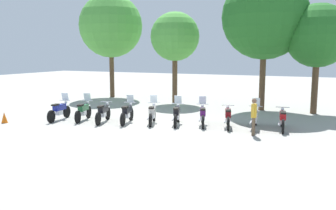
{
  "coord_description": "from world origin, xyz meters",
  "views": [
    {
      "loc": [
        7.18,
        -15.67,
        3.52
      ],
      "look_at": [
        0.0,
        0.5,
        0.9
      ],
      "focal_mm": 37.94,
      "sensor_mm": 36.0,
      "label": 1
    }
  ],
  "objects_px": {
    "motorcycle_5": "(177,114)",
    "traffic_cone": "(4,118)",
    "motorcycle_6": "(203,115)",
    "tree_3": "(318,36)",
    "motorcycle_4": "(152,113)",
    "tree_2": "(265,17)",
    "person_0": "(254,114)",
    "tree_1": "(175,37)",
    "motorcycle_0": "(60,110)",
    "motorcycle_3": "(127,113)",
    "motorcycle_8": "(255,117)",
    "motorcycle_7": "(228,117)",
    "motorcycle_9": "(283,119)",
    "motorcycle_2": "(103,112)",
    "motorcycle_1": "(83,111)",
    "tree_0": "(111,26)"
  },
  "relations": [
    {
      "from": "person_0",
      "to": "tree_3",
      "type": "height_order",
      "value": "tree_3"
    },
    {
      "from": "motorcycle_8",
      "to": "tree_3",
      "type": "relative_size",
      "value": 0.35
    },
    {
      "from": "motorcycle_5",
      "to": "motorcycle_8",
      "type": "height_order",
      "value": "same"
    },
    {
      "from": "motorcycle_1",
      "to": "person_0",
      "type": "height_order",
      "value": "person_0"
    },
    {
      "from": "motorcycle_6",
      "to": "motorcycle_4",
      "type": "bearing_deg",
      "value": 83.55
    },
    {
      "from": "tree_3",
      "to": "tree_2",
      "type": "bearing_deg",
      "value": 178.46
    },
    {
      "from": "motorcycle_9",
      "to": "person_0",
      "type": "xyz_separation_m",
      "value": [
        -1.01,
        -1.66,
        0.43
      ]
    },
    {
      "from": "motorcycle_7",
      "to": "tree_2",
      "type": "height_order",
      "value": "tree_2"
    },
    {
      "from": "motorcycle_6",
      "to": "tree_3",
      "type": "bearing_deg",
      "value": -59.17
    },
    {
      "from": "motorcycle_0",
      "to": "motorcycle_2",
      "type": "relative_size",
      "value": 1.02
    },
    {
      "from": "motorcycle_3",
      "to": "person_0",
      "type": "bearing_deg",
      "value": -106.69
    },
    {
      "from": "motorcycle_5",
      "to": "tree_1",
      "type": "relative_size",
      "value": 0.34
    },
    {
      "from": "motorcycle_8",
      "to": "tree_2",
      "type": "xyz_separation_m",
      "value": [
        -0.62,
        5.61,
        5.11
      ]
    },
    {
      "from": "motorcycle_0",
      "to": "traffic_cone",
      "type": "distance_m",
      "value": 2.69
    },
    {
      "from": "motorcycle_0",
      "to": "motorcycle_3",
      "type": "relative_size",
      "value": 1.01
    },
    {
      "from": "person_0",
      "to": "tree_2",
      "type": "height_order",
      "value": "tree_2"
    },
    {
      "from": "tree_2",
      "to": "person_0",
      "type": "bearing_deg",
      "value": -83.31
    },
    {
      "from": "motorcycle_6",
      "to": "motorcycle_0",
      "type": "bearing_deg",
      "value": 83.54
    },
    {
      "from": "tree_1",
      "to": "tree_3",
      "type": "height_order",
      "value": "tree_1"
    },
    {
      "from": "motorcycle_3",
      "to": "traffic_cone",
      "type": "bearing_deg",
      "value": 99.19
    },
    {
      "from": "motorcycle_4",
      "to": "motorcycle_6",
      "type": "bearing_deg",
      "value": -96.64
    },
    {
      "from": "motorcycle_4",
      "to": "traffic_cone",
      "type": "relative_size",
      "value": 3.81
    },
    {
      "from": "motorcycle_6",
      "to": "traffic_cone",
      "type": "relative_size",
      "value": 3.81
    },
    {
      "from": "motorcycle_3",
      "to": "motorcycle_5",
      "type": "height_order",
      "value": "same"
    },
    {
      "from": "person_0",
      "to": "motorcycle_6",
      "type": "bearing_deg",
      "value": -22.16
    },
    {
      "from": "motorcycle_8",
      "to": "person_0",
      "type": "relative_size",
      "value": 1.36
    },
    {
      "from": "motorcycle_6",
      "to": "tree_3",
      "type": "height_order",
      "value": "tree_3"
    },
    {
      "from": "motorcycle_7",
      "to": "tree_0",
      "type": "distance_m",
      "value": 14.58
    },
    {
      "from": "motorcycle_0",
      "to": "motorcycle_8",
      "type": "distance_m",
      "value": 10.0
    },
    {
      "from": "motorcycle_0",
      "to": "tree_0",
      "type": "xyz_separation_m",
      "value": [
        -2.8,
        9.42,
        5.05
      ]
    },
    {
      "from": "motorcycle_3",
      "to": "motorcycle_4",
      "type": "bearing_deg",
      "value": -87.13
    },
    {
      "from": "motorcycle_2",
      "to": "person_0",
      "type": "bearing_deg",
      "value": -104.99
    },
    {
      "from": "motorcycle_0",
      "to": "motorcycle_9",
      "type": "distance_m",
      "value": 11.23
    },
    {
      "from": "motorcycle_6",
      "to": "tree_0",
      "type": "distance_m",
      "value": 13.7
    },
    {
      "from": "motorcycle_8",
      "to": "motorcycle_9",
      "type": "xyz_separation_m",
      "value": [
        1.22,
        0.18,
        -0.01
      ]
    },
    {
      "from": "motorcycle_5",
      "to": "tree_1",
      "type": "height_order",
      "value": "tree_1"
    },
    {
      "from": "motorcycle_3",
      "to": "motorcycle_8",
      "type": "distance_m",
      "value": 6.26
    },
    {
      "from": "tree_0",
      "to": "tree_2",
      "type": "xyz_separation_m",
      "value": [
        11.98,
        -1.77,
        0.06
      ]
    },
    {
      "from": "motorcycle_0",
      "to": "motorcycle_8",
      "type": "xyz_separation_m",
      "value": [
        9.79,
        2.04,
        0.0
      ]
    },
    {
      "from": "tree_1",
      "to": "tree_2",
      "type": "distance_m",
      "value": 6.35
    },
    {
      "from": "motorcycle_3",
      "to": "person_0",
      "type": "relative_size",
      "value": 1.34
    },
    {
      "from": "motorcycle_6",
      "to": "motorcycle_8",
      "type": "xyz_separation_m",
      "value": [
        2.46,
        0.32,
        0.0
      ]
    },
    {
      "from": "motorcycle_1",
      "to": "motorcycle_7",
      "type": "relative_size",
      "value": 1.0
    },
    {
      "from": "motorcycle_8",
      "to": "tree_1",
      "type": "bearing_deg",
      "value": 39.43
    },
    {
      "from": "motorcycle_7",
      "to": "motorcycle_2",
      "type": "bearing_deg",
      "value": 87.16
    },
    {
      "from": "motorcycle_0",
      "to": "motorcycle_6",
      "type": "distance_m",
      "value": 7.53
    },
    {
      "from": "person_0",
      "to": "tree_2",
      "type": "xyz_separation_m",
      "value": [
        -0.83,
        7.09,
        4.7
      ]
    },
    {
      "from": "motorcycle_0",
      "to": "tree_1",
      "type": "relative_size",
      "value": 0.34
    },
    {
      "from": "motorcycle_5",
      "to": "traffic_cone",
      "type": "xyz_separation_m",
      "value": [
        -8.1,
        -3.17,
        -0.24
      ]
    },
    {
      "from": "motorcycle_4",
      "to": "motorcycle_5",
      "type": "relative_size",
      "value": 0.99
    }
  ]
}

